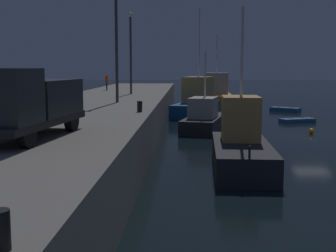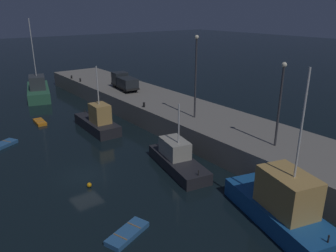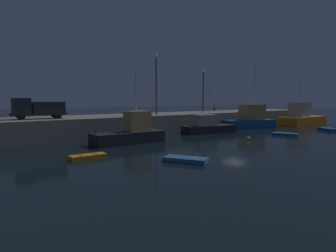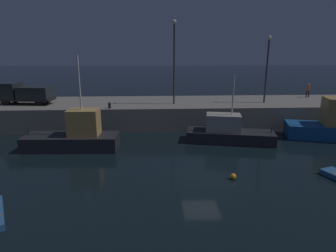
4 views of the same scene
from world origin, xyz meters
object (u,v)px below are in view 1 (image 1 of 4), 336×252
(lamp_post_east, at_px, (131,46))
(mooring_buoy_near, at_px, (312,131))
(dinghy_orange_near, at_px, (285,109))
(lamp_post_west, at_px, (116,27))
(utility_truck, at_px, (25,102))
(fishing_boat_orange, at_px, (216,95))
(rowboat_white_mid, at_px, (297,120))
(bollard_central, at_px, (140,106))
(fishing_trawler_red, at_px, (197,101))
(fishing_boat_white, at_px, (241,145))
(dockworker, at_px, (107,81))
(bollard_east, at_px, (0,230))
(fishing_trawler_green, at_px, (204,118))

(lamp_post_east, bearing_deg, mooring_buoy_near, -117.19)
(dinghy_orange_near, bearing_deg, lamp_post_west, 142.34)
(lamp_post_east, height_order, utility_truck, lamp_post_east)
(fishing_boat_orange, distance_m, lamp_post_east, 20.97)
(dinghy_orange_near, relative_size, rowboat_white_mid, 1.02)
(lamp_post_east, distance_m, bollard_central, 18.00)
(rowboat_white_mid, relative_size, bollard_central, 5.80)
(bollard_central, bearing_deg, fishing_trawler_red, -9.28)
(fishing_trawler_red, xyz_separation_m, lamp_post_east, (-5.16, 6.22, 5.43))
(fishing_boat_white, distance_m, dockworker, 29.06)
(bollard_central, bearing_deg, bollard_east, -179.70)
(bollard_central, bearing_deg, fishing_boat_orange, -10.32)
(utility_truck, relative_size, dockworker, 3.44)
(rowboat_white_mid, bearing_deg, fishing_trawler_green, 123.01)
(lamp_post_west, relative_size, lamp_post_east, 1.21)
(fishing_trawler_red, height_order, utility_truck, fishing_trawler_red)
(fishing_boat_white, distance_m, lamp_post_west, 13.59)
(lamp_post_east, relative_size, bollard_central, 12.61)
(dinghy_orange_near, height_order, bollard_east, bollard_east)
(fishing_boat_orange, distance_m, fishing_trawler_green, 24.06)
(dinghy_orange_near, bearing_deg, mooring_buoy_near, 174.07)
(dinghy_orange_near, distance_m, bollard_central, 31.27)
(rowboat_white_mid, distance_m, utility_truck, 31.35)
(fishing_boat_white, xyz_separation_m, lamp_post_east, (19.62, 7.85, 5.80))
(fishing_boat_white, height_order, fishing_boat_orange, fishing_boat_orange)
(fishing_trawler_green, distance_m, bollard_central, 12.35)
(fishing_trawler_green, height_order, lamp_post_east, lamp_post_east)
(fishing_trawler_red, relative_size, lamp_post_east, 1.48)
(utility_truck, bearing_deg, fishing_trawler_green, -17.95)
(bollard_east, bearing_deg, lamp_post_west, 5.18)
(dockworker, bearing_deg, dinghy_orange_near, -80.08)
(rowboat_white_mid, distance_m, bollard_central, 21.59)
(dockworker, distance_m, bollard_central, 25.12)
(rowboat_white_mid, xyz_separation_m, dockworker, (7.16, 18.78, 3.39))
(fishing_trawler_red, xyz_separation_m, bollard_central, (-22.51, 3.68, 1.35))
(fishing_boat_orange, xyz_separation_m, utility_truck, (-45.16, 9.35, 2.41))
(utility_truck, bearing_deg, fishing_boat_white, -47.76)
(fishing_boat_white, xyz_separation_m, bollard_central, (2.27, 5.30, 1.72))
(bollard_central, height_order, bollard_east, bollard_central)
(fishing_boat_orange, height_order, lamp_post_west, lamp_post_west)
(fishing_trawler_red, distance_m, fishing_boat_white, 24.83)
(dinghy_orange_near, xyz_separation_m, lamp_post_west, (-20.99, 16.20, 7.51))
(lamp_post_west, bearing_deg, mooring_buoy_near, -78.30)
(fishing_boat_orange, xyz_separation_m, bollard_east, (-54.69, 6.36, 1.44))
(mooring_buoy_near, bearing_deg, bollard_central, 129.23)
(fishing_trawler_red, distance_m, bollard_central, 22.85)
(fishing_boat_white, xyz_separation_m, rowboat_white_mid, (19.49, -7.45, -0.96))
(lamp_post_east, xyz_separation_m, bollard_east, (-36.58, -2.65, -4.10))
(lamp_post_east, bearing_deg, rowboat_white_mid, -90.48)
(fishing_trawler_green, relative_size, bollard_central, 14.22)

